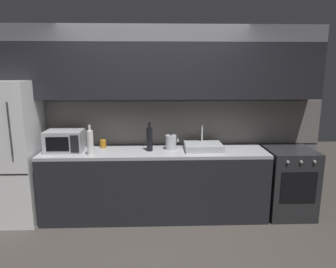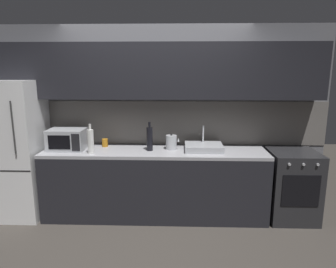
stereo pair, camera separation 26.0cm
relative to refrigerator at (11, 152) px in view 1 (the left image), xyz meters
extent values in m
plane|color=#3D3833|center=(1.82, -0.90, -0.90)|extent=(10.00, 10.00, 0.00)
cube|color=slate|center=(1.82, 0.40, 0.35)|extent=(4.61, 0.10, 2.50)
cube|color=slate|center=(1.82, 0.35, 0.30)|extent=(4.61, 0.01, 0.60)
cube|color=black|center=(1.82, 0.18, 1.00)|extent=(4.24, 0.34, 0.70)
cube|color=black|center=(1.82, 0.00, -0.47)|extent=(2.87, 0.60, 0.86)
cube|color=#9E9EA3|center=(1.82, 0.00, -0.02)|extent=(2.87, 0.60, 0.04)
cube|color=white|center=(0.00, 0.00, 0.00)|extent=(0.68, 0.66, 1.79)
cylinder|color=#333333|center=(0.19, -0.35, 0.36)|extent=(0.02, 0.02, 0.63)
cube|color=#232326|center=(3.59, 0.00, -0.45)|extent=(0.60, 0.60, 0.90)
cube|color=black|center=(3.59, -0.30, -0.40)|extent=(0.45, 0.01, 0.40)
cylinder|color=#B2B2B7|center=(3.43, -0.31, -0.07)|extent=(0.03, 0.02, 0.03)
cylinder|color=#B2B2B7|center=(3.59, -0.31, -0.07)|extent=(0.03, 0.02, 0.03)
cylinder|color=#B2B2B7|center=(3.76, -0.31, -0.07)|extent=(0.03, 0.02, 0.03)
cube|color=#A8AAAF|center=(0.68, 0.02, 0.14)|extent=(0.46, 0.34, 0.27)
cube|color=black|center=(0.64, -0.15, 0.14)|extent=(0.28, 0.01, 0.18)
cube|color=black|center=(0.85, -0.15, 0.14)|extent=(0.10, 0.01, 0.22)
cube|color=#ADAFB5|center=(2.45, 0.03, 0.04)|extent=(0.48, 0.38, 0.08)
cylinder|color=silver|center=(2.45, 0.16, 0.19)|extent=(0.02, 0.02, 0.22)
cylinder|color=#B7BABF|center=(2.03, 0.07, 0.10)|extent=(0.14, 0.14, 0.18)
sphere|color=black|center=(2.03, 0.07, 0.20)|extent=(0.02, 0.02, 0.02)
cone|color=#B7BABF|center=(2.12, 0.07, 0.13)|extent=(0.03, 0.03, 0.05)
cylinder|color=silver|center=(1.04, -0.16, 0.15)|extent=(0.08, 0.08, 0.30)
cylinder|color=silver|center=(1.04, -0.16, 0.34)|extent=(0.03, 0.03, 0.07)
cylinder|color=black|center=(1.75, 0.00, 0.15)|extent=(0.08, 0.08, 0.30)
cylinder|color=black|center=(1.75, 0.00, 0.34)|extent=(0.03, 0.03, 0.07)
cylinder|color=#B27019|center=(1.13, 0.18, 0.06)|extent=(0.08, 0.08, 0.11)
camera|label=1|loc=(1.86, -3.79, 1.03)|focal=32.69mm
camera|label=2|loc=(2.12, -3.79, 1.03)|focal=32.69mm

